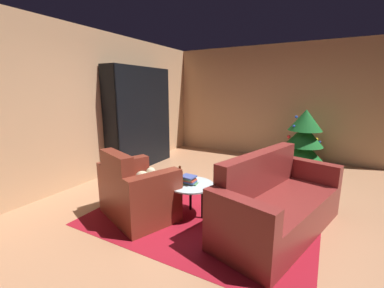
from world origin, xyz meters
The scene contains 11 objects.
ground_plane centered at (0.00, 0.00, 0.00)m, with size 7.98×7.98×0.00m, color #AD7855.
wall_back centered at (0.00, 3.35, 1.37)m, with size 5.39×0.06×2.75m, color tan.
wall_left centered at (-2.67, 0.00, 1.37)m, with size 0.06×6.77×2.75m, color tan.
area_rug centered at (-0.18, -0.41, 0.00)m, with size 2.86×1.98×0.01m, color maroon.
bookshelf_unit centered at (-2.40, 1.18, 1.06)m, with size 0.39×1.71×2.14m.
armchair_red centered at (-0.95, -0.78, 0.33)m, with size 1.18×1.04×0.93m.
couch_red centered at (0.74, -0.22, 0.32)m, with size 1.29×2.04×0.93m.
coffee_table centered at (-0.33, -0.42, 0.40)m, with size 0.61×0.61×0.45m.
book_stack_on_table centered at (-0.36, -0.42, 0.51)m, with size 0.23×0.18×0.11m.
bottle_on_table centered at (-0.40, -0.57, 0.57)m, with size 0.08×0.08×0.28m.
decorated_tree centered at (0.77, 2.63, 0.66)m, with size 0.88×0.88×1.28m.
Camera 1 is at (1.19, -3.17, 1.68)m, focal length 23.51 mm.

